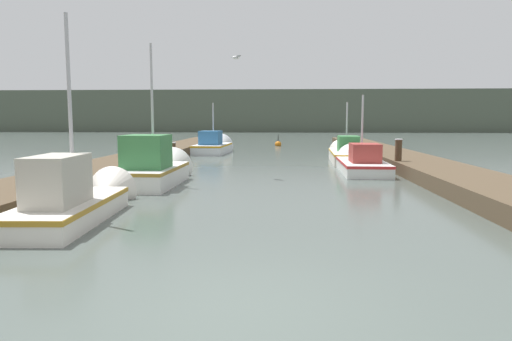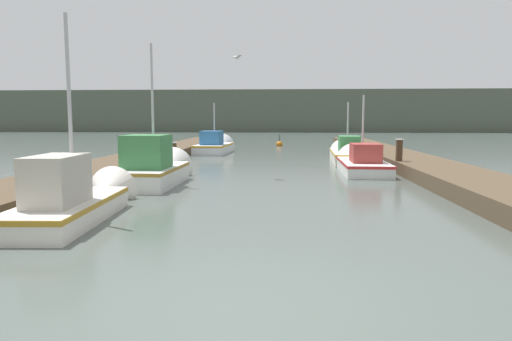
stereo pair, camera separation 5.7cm
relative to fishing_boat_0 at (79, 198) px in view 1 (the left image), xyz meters
name	(u,v)px [view 1 (the left image)]	position (x,y,z in m)	size (l,w,h in m)	color
ground_plane	(235,310)	(3.96, -4.75, -0.41)	(200.00, 200.00, 0.00)	#47514C
dock_left	(139,160)	(-2.23, 11.25, -0.17)	(2.45, 40.00, 0.49)	#4C3D2B
dock_right	(407,161)	(10.14, 11.25, -0.17)	(2.45, 40.00, 0.49)	#4C3D2B
distant_shore_ridge	(280,112)	(3.96, 69.79, 2.91)	(120.00, 16.00, 6.66)	#4C5647
fishing_boat_0	(79,198)	(0.00, 0.00, 0.00)	(1.59, 4.87, 4.75)	silver
fishing_boat_1	(156,168)	(0.25, 5.22, 0.11)	(1.72, 4.57, 5.04)	silver
fishing_boat_2	(360,163)	(7.70, 9.27, -0.06)	(1.80, 5.02, 3.67)	silver
fishing_boat_3	(346,153)	(7.72, 13.73, -0.02)	(1.77, 5.82, 3.42)	silver
fishing_boat_4	(214,146)	(0.17, 18.89, 0.02)	(2.03, 4.99, 3.69)	silver
mooring_piling_0	(398,156)	(9.09, 8.65, 0.28)	(0.30, 0.30, 1.37)	#473523
mooring_piling_1	(173,152)	(-1.06, 13.19, 0.07)	(0.27, 0.27, 0.96)	#473523
channel_buoy	(278,144)	(4.14, 26.35, -0.27)	(0.50, 0.50, 1.00)	#BF6513
seagull_lead	(236,58)	(2.75, 7.32, 3.98)	(0.42, 0.51, 0.12)	white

